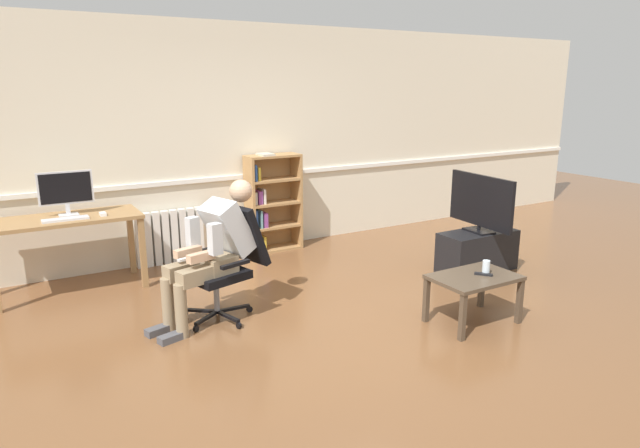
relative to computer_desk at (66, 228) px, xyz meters
name	(u,v)px	position (x,y,z in m)	size (l,w,h in m)	color
ground_plane	(356,327)	(1.95, -2.15, -0.65)	(18.00, 18.00, 0.00)	brown
back_wall	(232,141)	(1.95, 0.50, 0.70)	(12.00, 0.13, 2.70)	beige
computer_desk	(66,228)	(0.00, 0.00, 0.00)	(1.39, 0.61, 0.76)	#9E7547
imac_monitor	(66,190)	(0.05, 0.08, 0.36)	(0.50, 0.14, 0.43)	silver
keyboard	(65,219)	(-0.01, -0.14, 0.12)	(0.41, 0.12, 0.02)	silver
computer_mouse	(103,214)	(0.33, -0.12, 0.12)	(0.06, 0.10, 0.03)	white
bookshelf	(270,204)	(2.33, 0.29, -0.07)	(0.67, 0.29, 1.21)	#AD7F4C
radiator	(170,237)	(1.11, 0.39, -0.34)	(0.77, 0.08, 0.62)	white
office_chair	(229,258)	(1.15, -1.34, -0.12)	(0.78, 0.65, 0.98)	black
person_seated	(212,249)	(0.99, -1.39, 0.00)	(1.04, 0.56, 1.20)	#937F60
tv_stand	(477,251)	(3.93, -1.60, -0.43)	(0.89, 0.39, 0.44)	black
tv_screen	(481,202)	(3.94, -1.60, 0.12)	(0.22, 0.93, 0.62)	black
coffee_table	(474,282)	(2.87, -2.58, -0.29)	(0.73, 0.49, 0.43)	#4C3D2D
drinking_glass	(486,267)	(2.99, -2.59, -0.16)	(0.06, 0.06, 0.12)	silver
spare_remote	(484,274)	(2.94, -2.61, -0.22)	(0.04, 0.15, 0.02)	black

